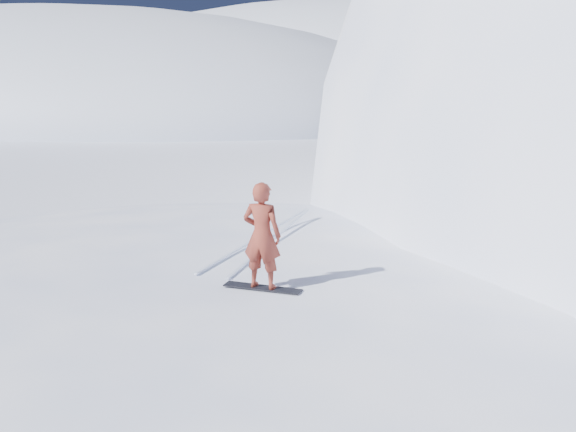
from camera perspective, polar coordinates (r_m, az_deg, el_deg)
name	(u,v)px	position (r m, az deg, el deg)	size (l,w,h in m)	color
near_ridge	(343,418)	(12.22, 4.88, -17.48)	(36.00, 28.00, 4.80)	white
far_ridge_a	(34,108)	(100.48, -21.66, 8.89)	(120.00, 70.00, 28.00)	white
far_ridge_c	(354,97)	(125.24, 5.92, 10.46)	(140.00, 90.00, 36.00)	white
wind_bumps	(244,421)	(12.13, -3.95, -17.70)	(16.00, 14.40, 1.00)	white
snowboard	(262,288)	(11.38, -2.29, -6.39)	(1.41, 0.26, 0.02)	black
snowboarder	(262,236)	(11.09, -2.33, -1.75)	(0.69, 0.45, 1.88)	maroon
board_tracks	(268,236)	(14.69, -1.77, -1.77)	(1.23, 5.98, 0.04)	silver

